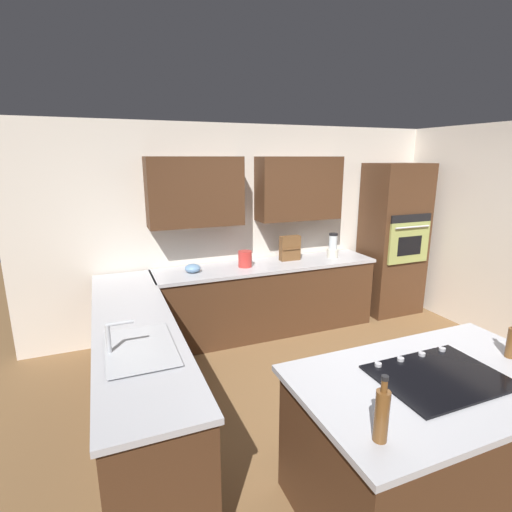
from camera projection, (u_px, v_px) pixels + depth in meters
ground_plane at (351, 403)px, 3.60m from camera, size 14.00×14.00×0.00m
wall_back at (260, 218)px, 5.05m from camera, size 6.00×0.44×2.60m
lower_cabinets_back at (267, 300)px, 5.00m from camera, size 2.80×0.60×0.86m
countertop_back at (267, 266)px, 4.89m from camera, size 2.84×0.64×0.04m
lower_cabinets_side at (138, 371)px, 3.32m from camera, size 0.60×2.90×0.86m
countertop_side at (133, 322)px, 3.21m from camera, size 0.64×2.94×0.04m
island_base at (430, 443)px, 2.49m from camera, size 1.68×0.95×0.86m
island_top at (438, 381)px, 2.37m from camera, size 1.76×1.03×0.04m
wall_oven at (393, 240)px, 5.55m from camera, size 0.80×0.66×2.12m
sink_unit at (139, 348)px, 2.70m from camera, size 0.46×0.70×0.23m
cooktop at (438, 376)px, 2.37m from camera, size 0.76×0.56×0.03m
blender at (333, 247)px, 5.19m from camera, size 0.15×0.15×0.33m
mixing_bowl at (193, 268)px, 4.53m from camera, size 0.18×0.18×0.10m
spice_rack at (290, 248)px, 5.04m from camera, size 0.27×0.11×0.32m
kettle at (245, 259)px, 4.75m from camera, size 0.17×0.17×0.20m
oil_bottle at (382, 414)px, 1.81m from camera, size 0.07×0.07×0.34m
second_bottle at (512, 341)px, 2.59m from camera, size 0.06×0.06×0.29m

